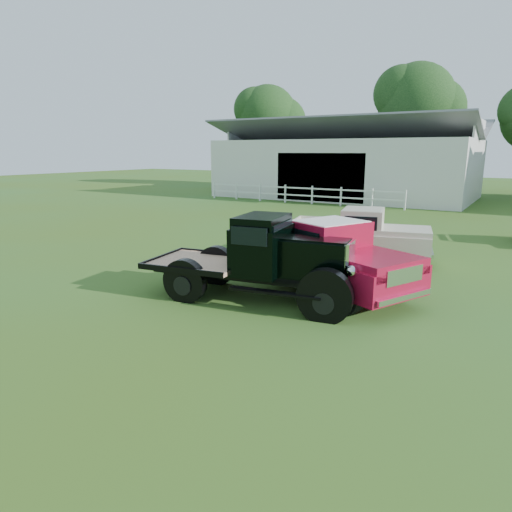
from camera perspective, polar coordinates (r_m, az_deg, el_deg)
The scene contains 8 objects.
ground at distance 10.02m, azimuth -4.60°, elevation -7.05°, with size 120.00×120.00×0.00m, color #32662A.
shed_left at distance 35.87m, azimuth 11.22°, elevation 11.75°, with size 18.80×10.20×5.60m, color silver, non-canonical shape.
fence_rail at distance 30.88m, azimuth 5.33°, elevation 7.69°, with size 14.20×0.16×1.20m, color white, non-canonical shape.
tree_a at distance 46.98m, azimuth 1.42°, elevation 15.22°, with size 6.30×6.30×10.50m, color black, non-canonical shape.
tree_b at distance 42.74m, azimuth 19.24°, elevation 15.42°, with size 6.90×6.90×11.50m, color black, non-canonical shape.
vintage_flatbed at distance 10.60m, azimuth 0.28°, elevation -0.24°, with size 5.06×2.00×2.00m, color black, non-canonical shape.
red_pickup at distance 11.46m, azimuth 8.77°, elevation 0.10°, with size 4.94×1.90×1.80m, color #A20E2D, non-canonical shape.
white_pickup at distance 14.85m, azimuth 12.79°, elevation 2.55°, with size 4.45×1.73×1.63m, color beige, non-canonical shape.
Camera 1 is at (5.59, -7.58, 3.43)m, focal length 32.00 mm.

